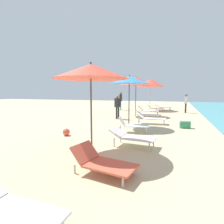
{
  "coord_description": "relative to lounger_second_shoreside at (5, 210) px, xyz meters",
  "views": [
    {
      "loc": [
        2.24,
        4.14,
        1.68
      ],
      "look_at": [
        -0.12,
        10.5,
        0.95
      ],
      "focal_mm": 28.76,
      "sensor_mm": 36.0,
      "label": 1
    }
  ],
  "objects": [
    {
      "name": "umbrella_fifth",
      "position": [
        -1.03,
        11.32,
        2.19
      ],
      "size": [
        2.37,
        2.37,
        2.86
      ],
      "color": "#4C4C51",
      "rests_on": "ground"
    },
    {
      "name": "umbrella_fourth",
      "position": [
        -0.39,
        7.05,
        1.98
      ],
      "size": [
        1.85,
        1.85,
        2.52
      ],
      "color": "#4C4C51",
      "rests_on": "ground"
    },
    {
      "name": "lounger_fourth_inland",
      "position": [
        0.08,
        5.86,
        0.04
      ],
      "size": [
        1.34,
        0.83,
        0.67
      ],
      "rotation": [
        0.0,
        0.0,
        0.24
      ],
      "color": "white",
      "rests_on": "ground"
    },
    {
      "name": "lounger_fifth_inland",
      "position": [
        -0.04,
        10.23,
        -0.01
      ],
      "size": [
        1.61,
        0.79,
        0.54
      ],
      "rotation": [
        0.0,
        0.0,
        0.16
      ],
      "color": "white",
      "rests_on": "ground"
    },
    {
      "name": "person_walking_mid",
      "position": [
        -1.78,
        9.44,
        0.62
      ],
      "size": [
        0.36,
        0.42,
        1.54
      ],
      "rotation": [
        0.0,
        0.0,
        5.82
      ],
      "color": "#262628",
      "rests_on": "ground"
    },
    {
      "name": "lounger_farthest_shoreside",
      "position": [
        0.42,
        16.8,
        0.01
      ],
      "size": [
        1.68,
        0.96,
        0.56
      ],
      "rotation": [
        0.0,
        0.0,
        0.18
      ],
      "color": "white",
      "rests_on": "ground"
    },
    {
      "name": "lounger_third_shoreside",
      "position": [
        0.55,
        3.95,
        0.02
      ],
      "size": [
        1.44,
        0.75,
        0.54
      ],
      "rotation": [
        0.0,
        0.0,
        -0.09
      ],
      "color": "white",
      "rests_on": "ground"
    },
    {
      "name": "umbrella_farthest",
      "position": [
        -0.68,
        15.87,
        2.3
      ],
      "size": [
        2.59,
        2.59,
        3.01
      ],
      "color": "silver",
      "rests_on": "ground"
    },
    {
      "name": "person_walking_near",
      "position": [
        -3.32,
        14.96,
        0.8
      ],
      "size": [
        0.34,
        0.42,
        1.79
      ],
      "rotation": [
        0.0,
        0.0,
        0.4
      ],
      "color": "#3F9972",
      "rests_on": "ground"
    },
    {
      "name": "lounger_fourth_shoreside",
      "position": [
        0.47,
        8.28,
        0.03
      ],
      "size": [
        1.67,
        0.73,
        0.59
      ],
      "rotation": [
        0.0,
        0.0,
        0.1
      ],
      "color": "white",
      "rests_on": "ground"
    },
    {
      "name": "beach_ball",
      "position": [
        -2.22,
        4.44,
        -0.16
      ],
      "size": [
        0.28,
        0.28,
        0.28
      ],
      "primitive_type": "sphere",
      "color": "#E54C38",
      "rests_on": "ground"
    },
    {
      "name": "lounger_farthest_inland",
      "position": [
        -0.08,
        14.92,
        0.02
      ],
      "size": [
        1.58,
        0.83,
        0.63
      ],
      "rotation": [
        0.0,
        0.0,
        0.15
      ],
      "color": "white",
      "rests_on": "ground"
    },
    {
      "name": "lounger_third_inland",
      "position": [
        0.44,
        1.87,
        -0.04
      ],
      "size": [
        1.4,
        0.84,
        0.57
      ],
      "rotation": [
        0.0,
        0.0,
        -0.16
      ],
      "color": "#D8593F",
      "rests_on": "ground"
    },
    {
      "name": "umbrella_third",
      "position": [
        -0.41,
        3.05,
        1.95
      ],
      "size": [
        2.07,
        2.07,
        2.52
      ],
      "color": "#4C4C51",
      "rests_on": "ground"
    },
    {
      "name": "lounger_fifth_shoreside",
      "position": [
        -0.32,
        12.38,
        0.04
      ],
      "size": [
        1.59,
        0.68,
        0.68
      ],
      "rotation": [
        0.0,
        0.0,
        0.07
      ],
      "color": "white",
      "rests_on": "ground"
    },
    {
      "name": "cooler_box",
      "position": [
        2.2,
        7.69,
        -0.11
      ],
      "size": [
        0.51,
        0.36,
        0.38
      ],
      "color": "#338C59",
      "rests_on": "ground"
    },
    {
      "name": "person_walking_far",
      "position": [
        2.45,
        14.75,
        0.65
      ],
      "size": [
        0.28,
        0.39,
        1.57
      ],
      "rotation": [
        0.0,
        0.0,
        2.98
      ],
      "color": "#262628",
      "rests_on": "ground"
    },
    {
      "name": "lounger_second_shoreside",
      "position": [
        0.0,
        0.0,
        0.0
      ],
      "size": [
        1.41,
        0.58,
        0.55
      ],
      "rotation": [
        0.0,
        0.0,
        -0.0
      ],
      "color": "white",
      "rests_on": "ground"
    }
  ]
}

